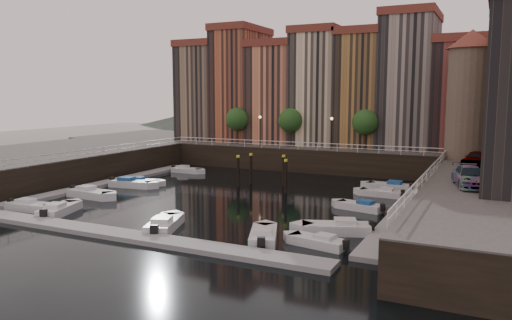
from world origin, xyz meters
The scene contains 30 objects.
ground centered at (0.00, 0.00, 0.00)m, with size 200.00×200.00×0.00m, color black.
quay_far centered at (0.00, 26.00, 1.50)m, with size 80.00×20.00×3.00m, color black.
quay_left centered at (-28.00, -2.00, 1.50)m, with size 20.00×36.00×3.00m, color black.
dock_left centered at (-16.20, -1.00, 0.17)m, with size 2.00×28.00×0.35m, color gray.
dock_right centered at (16.20, -1.00, 0.17)m, with size 2.00×28.00×0.35m, color gray.
dock_near centered at (0.00, -17.00, 0.17)m, with size 30.00×2.00×0.35m, color gray.
mountains centered at (1.72, 110.00, 7.92)m, with size 145.00×100.00×18.00m.
far_terrace centered at (3.31, 23.50, 10.95)m, with size 48.70×10.30×17.50m.
corner_tower centered at (20.00, 14.50, 10.19)m, with size 5.20×5.20×13.80m.
promenade_trees centered at (-1.33, 18.20, 6.58)m, with size 21.20×3.20×5.20m.
street_lamps centered at (-1.00, 17.20, 5.90)m, with size 10.36×0.36×4.18m.
railings centered at (0.00, 4.88, 3.79)m, with size 36.08×34.04×0.52m.
gangway centered at (17.10, 10.00, 1.92)m, with size 2.78×8.32×3.73m.
mooring_pilings centered at (0.42, 4.73, 1.65)m, with size 6.33×3.71×3.78m.
boat_left_0 centered at (-13.31, -14.01, 0.36)m, with size 4.73×2.08×1.07m.
boat_left_1 centered at (-12.66, -7.56, 0.40)m, with size 5.24×2.19×1.19m.
boat_left_2 centered at (-12.73, -1.43, 0.39)m, with size 5.20×2.47×1.17m.
boat_left_3 centered at (-12.47, 0.10, 0.33)m, with size 4.36×2.42×0.98m.
boat_left_4 centered at (-13.05, 9.80, 0.33)m, with size 4.23×1.57×0.97m.
boat_right_0 centered at (12.66, -13.03, 0.32)m, with size 4.29×2.21×0.96m.
boat_right_1 centered at (12.87, -9.47, 0.40)m, with size 5.24×3.47×1.18m.
boat_right_2 centered at (12.55, -1.39, 0.33)m, with size 4.42×2.42×0.99m.
boat_right_3 centered at (12.96, 5.41, 0.33)m, with size 4.36×1.77×0.99m.
boat_right_4 centered at (13.00, 9.22, 0.36)m, with size 4.75×1.93×1.08m.
boat_near_0 centered at (-9.96, -13.93, 0.37)m, with size 3.02×4.94×1.11m.
boat_near_2 centered at (0.91, -14.03, 0.39)m, with size 3.27×5.10×1.15m.
boat_near_3 centered at (8.83, -13.51, 0.37)m, with size 3.28×4.87×1.10m.
car_a centered at (21.15, 8.98, 3.73)m, with size 1.73×4.31×1.47m, color gray.
car_b centered at (21.09, 0.37, 3.75)m, with size 1.59×4.57×1.51m, color gray.
car_c centered at (21.22, -3.31, 3.76)m, with size 2.13×5.24×1.52m, color gray.
Camera 1 is at (22.83, -43.60, 9.95)m, focal length 35.00 mm.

